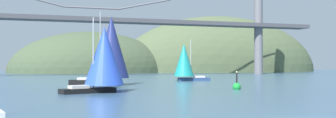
# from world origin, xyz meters

# --- Properties ---
(headland_center) EXTENTS (61.66, 44.00, 31.51)m
(headland_center) POSITION_xyz_m (5.00, 135.00, 0.00)
(headland_center) COLOR #425138
(headland_center) RESTS_ON ground_plane
(headland_right) EXTENTS (89.95, 44.00, 47.50)m
(headland_right) POSITION_xyz_m (60.00, 135.00, 0.00)
(headland_right) COLOR #4C5B3D
(headland_right) RESTS_ON ground_plane
(suspension_bridge) EXTENTS (144.79, 6.00, 40.40)m
(suspension_bridge) POSITION_xyz_m (0.00, 95.00, 17.69)
(suspension_bridge) COLOR slate
(suspension_bridge) RESTS_ON ground_plane
(sailboat_blue_spinnaker) EXTENTS (8.33, 5.97, 8.76)m
(sailboat_blue_spinnaker) POSITION_xyz_m (-7.55, 27.18, 4.13)
(sailboat_blue_spinnaker) COLOR black
(sailboat_blue_spinnaker) RESTS_ON ground_plane
(sailboat_teal_sail) EXTENTS (7.54, 4.58, 8.23)m
(sailboat_teal_sail) POSITION_xyz_m (12.93, 54.11, 3.84)
(sailboat_teal_sail) COLOR navy
(sailboat_teal_sail) RESTS_ON ground_plane
(sailboat_navy_sail) EXTENTS (10.04, 7.14, 11.59)m
(sailboat_navy_sail) POSITION_xyz_m (-4.00, 42.46, 5.75)
(sailboat_navy_sail) COLOR black
(sailboat_navy_sail) RESTS_ON ground_plane
(channel_buoy) EXTENTS (1.10, 1.10, 2.64)m
(channel_buoy) POSITION_xyz_m (10.05, 27.19, 0.37)
(channel_buoy) COLOR green
(channel_buoy) RESTS_ON ground_plane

